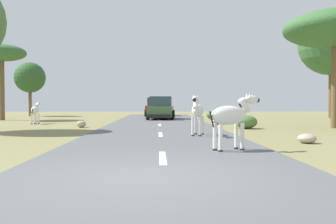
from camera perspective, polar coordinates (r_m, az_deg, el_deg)
The scene contains 17 objects.
ground_plane at distance 6.37m, azimuth -3.78°, elevation -10.59°, with size 90.00×90.00×0.00m, color olive.
road at distance 6.37m, azimuth -0.58°, elevation -10.37°, with size 6.00×64.00×0.05m, color #56595B.
lane_markings at distance 5.38m, azimuth -0.37°, elevation -12.28°, with size 0.16×56.00×0.01m.
zebra_0 at distance 13.84m, azimuth 4.73°, elevation 0.15°, with size 0.69×1.66×1.59m.
zebra_3 at distance 9.71m, azimuth 10.15°, elevation -0.62°, with size 1.55×0.91×1.55m.
zebra_4 at distance 23.48m, azimuth -20.49°, elevation 0.25°, with size 0.44×1.50×1.41m.
car_0 at distance 34.05m, azimuth -1.81°, elevation 0.74°, with size 2.26×4.46×1.74m.
car_1 at distance 27.47m, azimuth -1.11°, elevation 0.54°, with size 2.27×4.46×1.74m.
tree_3 at distance 37.06m, azimuth -21.28°, elevation 5.15°, with size 2.95×2.95×5.22m.
tree_4 at distance 20.75m, azimuth 25.27°, elevation 11.89°, with size 5.27×5.27×6.06m.
tree_5 at distance 33.56m, azimuth 24.72°, elevation 10.07°, with size 5.50×5.50×9.15m.
tree_7 at distance 29.51m, azimuth -25.14°, elevation 8.42°, with size 3.54×3.54×5.65m.
bush_2 at distance 27.80m, azimuth 7.38°, elevation -0.49°, with size 1.17×1.05×0.70m, color #4C7038.
bush_3 at distance 18.47m, azimuth 12.39°, elevation -1.56°, with size 1.15×1.03×0.69m, color #4C7038.
rock_1 at distance 21.66m, azimuth 7.84°, elevation -1.54°, with size 0.65×0.64×0.34m, color gray.
rock_2 at distance 12.52m, azimuth 21.38°, elevation -3.97°, with size 0.60×0.63×0.31m, color #A89E8C.
rock_3 at distance 19.51m, azimuth -13.74°, elevation -1.88°, with size 0.50×0.53×0.36m, color #A89E8C.
Camera 1 is at (0.23, -6.23, 1.34)m, focal length 38.00 mm.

